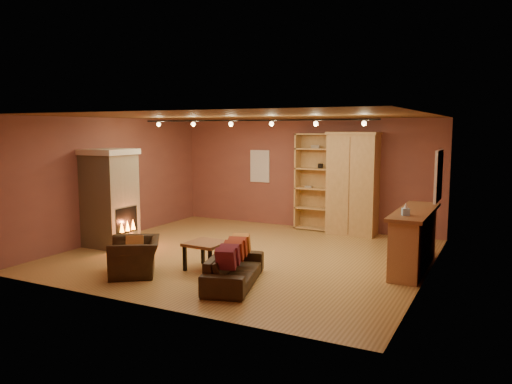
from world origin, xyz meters
The scene contains 16 objects.
floor centered at (0.00, 0.00, 0.00)m, with size 7.00×7.00×0.00m, color olive.
ceiling centered at (0.00, 0.00, 2.80)m, with size 7.00×7.00×0.00m, color brown.
back_wall centered at (0.00, 3.25, 1.40)m, with size 7.00×0.02×2.80m, color brown.
left_wall centered at (-3.50, 0.00, 1.40)m, with size 0.02×6.50×2.80m, color brown.
right_wall centered at (3.50, 0.00, 1.40)m, with size 0.02×6.50×2.80m, color brown.
fireplace centered at (-3.04, -0.60, 1.06)m, with size 1.01×0.98×2.12m.
back_window centered at (-1.30, 3.23, 1.55)m, with size 0.56×0.04×0.86m, color silver.
bookcase centered at (0.34, 3.12, 1.24)m, with size 1.00×0.39×2.44m.
armoire centered at (1.35, 2.93, 1.24)m, with size 1.22×0.69×2.48m.
bar_counter centered at (3.20, 0.49, 0.56)m, with size 0.61×2.28×1.09m.
tissue_box centered at (3.15, -0.16, 1.18)m, with size 0.15×0.15×0.22m.
right_window centered at (3.47, 1.40, 1.65)m, with size 0.05×0.90×1.00m, color silver.
loveseat centered at (0.71, -1.77, 0.36)m, with size 0.97×1.83×0.74m.
armchair centered at (-1.12, -2.08, 0.43)m, with size 1.08×1.15×0.85m.
coffee_table centered at (-0.17, -1.24, 0.43)m, with size 0.70×0.70×0.51m.
track_rail centered at (0.00, 0.20, 2.69)m, with size 5.20×0.09×0.13m.
Camera 1 is at (4.66, -8.75, 2.56)m, focal length 35.00 mm.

